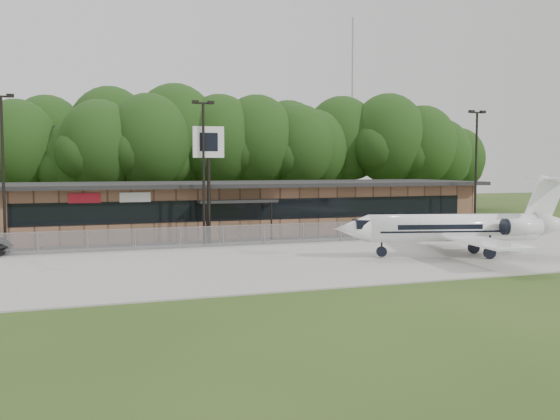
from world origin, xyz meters
name	(u,v)px	position (x,y,z in m)	size (l,w,h in m)	color
ground	(378,282)	(0.00, 0.00, 0.00)	(160.00, 160.00, 0.00)	#2A3F16
apron	(315,258)	(0.00, 8.00, 0.04)	(64.00, 18.00, 0.08)	#9E9B93
parking_lot	(258,238)	(0.00, 19.50, 0.03)	(50.00, 9.00, 0.06)	#383835
terminal	(243,207)	(0.00, 23.94, 2.18)	(41.00, 11.65, 4.30)	#8C5F46
fence	(277,234)	(0.00, 15.00, 0.78)	(46.00, 0.04, 1.52)	gray
treeline	(197,149)	(0.00, 42.00, 7.50)	(72.00, 12.00, 15.00)	#133912
radio_mast	(352,114)	(22.00, 48.00, 12.50)	(0.20, 0.20, 25.00)	gray
light_pole_left	(3,161)	(-18.00, 16.50, 5.98)	(1.55, 0.30, 10.23)	black
light_pole_mid	(204,161)	(-5.00, 16.50, 5.98)	(1.55, 0.30, 10.23)	black
light_pole_right	(476,162)	(18.00, 16.50, 5.98)	(1.55, 0.30, 10.23)	black
business_jet	(461,229)	(8.60, 5.37, 1.81)	(14.98, 13.47, 5.07)	white
pole_sign	(209,154)	(-4.57, 16.79, 6.47)	(2.23, 0.40, 8.46)	black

